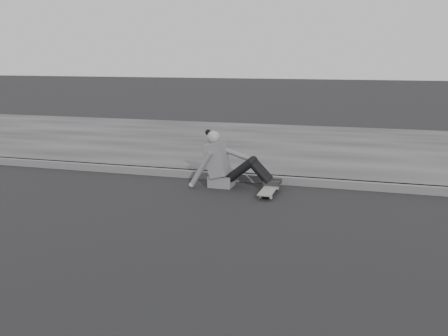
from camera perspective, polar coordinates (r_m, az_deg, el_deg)
The scene contains 5 objects.
ground at distance 5.47m, azimuth 4.57°, elevation -8.46°, with size 80.00×80.00×0.00m, color black.
curb at distance 7.88m, azimuth 8.39°, elevation -1.48°, with size 24.00×0.16×0.12m, color #515151.
sidewalk at distance 10.82m, azimuth 10.62°, elevation 2.28°, with size 24.00×6.00×0.12m, color #3A3A3A.
skateboard at distance 7.30m, azimuth 5.20°, elevation -2.45°, with size 0.20×0.78×0.09m.
seated_woman at distance 7.63m, azimuth 0.19°, elevation 0.50°, with size 1.38×0.46×0.88m.
Camera 1 is at (1.00, -5.00, 1.97)m, focal length 40.00 mm.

